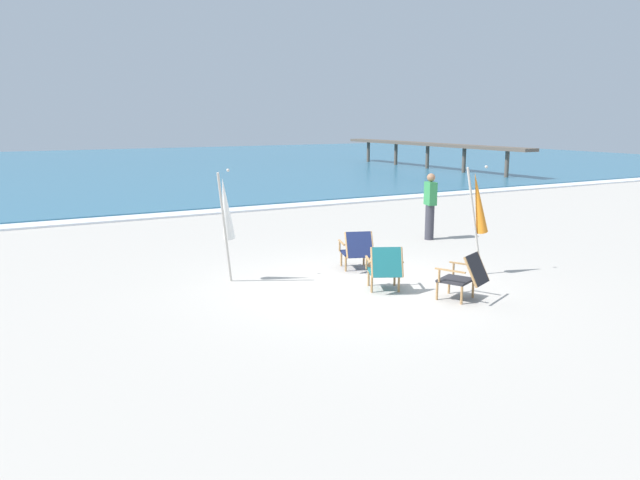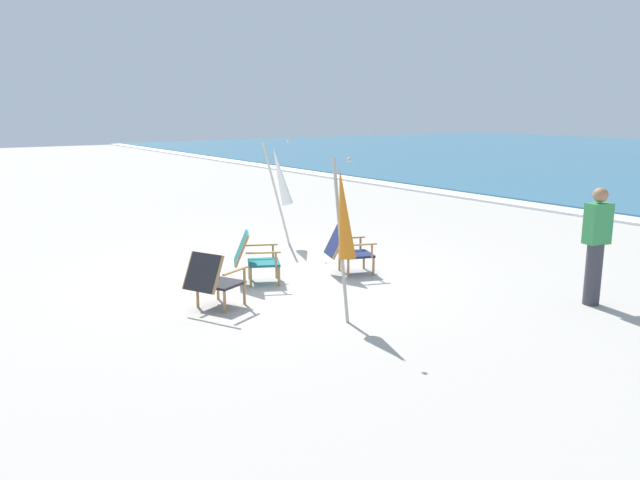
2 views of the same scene
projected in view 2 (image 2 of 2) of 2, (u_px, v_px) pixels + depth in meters
The scene contains 8 objects.
ground_plane at pixel (269, 275), 10.19m from camera, with size 80.00×80.00×0.00m, color #B2AAA0.
surf_band at pixel (607, 216), 15.65m from camera, with size 80.00×1.10×0.06m, color white.
beach_chair_far_center at pixel (213, 279), 8.37m from camera, with size 0.83×0.91×0.80m.
beach_chair_back_right at pixel (347, 249), 10.18m from camera, with size 0.78×0.88×0.79m.
beach_chair_front_right at pixel (254, 256), 9.65m from camera, with size 0.82×0.88×0.81m.
umbrella_furled_orange at pixel (343, 215), 7.77m from camera, with size 0.53×0.28×2.09m.
umbrella_furled_white at pixel (280, 177), 12.23m from camera, with size 0.50×0.55×2.07m.
person_near_chairs at pixel (596, 245), 8.49m from camera, with size 0.27×0.38×1.63m.
Camera 2 is at (8.57, -4.93, 2.66)m, focal length 35.00 mm.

